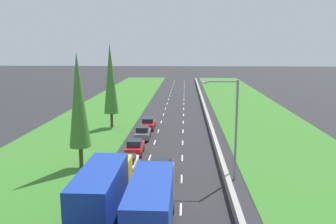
{
  "coord_description": "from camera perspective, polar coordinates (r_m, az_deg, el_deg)",
  "views": [
    {
      "loc": [
        1.99,
        -2.92,
        11.82
      ],
      "look_at": [
        -0.83,
        54.18,
        1.02
      ],
      "focal_mm": 37.27,
      "sensor_mm": 36.0,
      "label": 1
    }
  ],
  "objects": [
    {
      "name": "ground_plane",
      "position": [
        64.05,
        1.0,
        0.06
      ],
      "size": [
        300.0,
        300.0,
        0.0
      ],
      "primitive_type": "plane",
      "color": "#28282B",
      "rests_on": "ground"
    },
    {
      "name": "lane_markings",
      "position": [
        64.05,
        1.0,
        0.07
      ],
      "size": [
        3.64,
        116.0,
        0.01
      ],
      "color": "white",
      "rests_on": "ground"
    },
    {
      "name": "black_sedan_centre_lane",
      "position": [
        32.2,
        -1.19,
        -9.29
      ],
      "size": [
        1.82,
        4.5,
        1.64
      ],
      "color": "black",
      "rests_on": "ground"
    },
    {
      "name": "white_hatchback_left_lane",
      "position": [
        33.7,
        -6.62,
        -8.39
      ],
      "size": [
        1.74,
        3.9,
        1.72
      ],
      "color": "white",
      "rests_on": "ground"
    },
    {
      "name": "grass_verge_left",
      "position": [
        65.67,
        -10.1,
        0.18
      ],
      "size": [
        14.0,
        140.0,
        0.04
      ],
      "primitive_type": "cube",
      "color": "#387528",
      "rests_on": "ground"
    },
    {
      "name": "grass_verge_right",
      "position": [
        65.2,
        13.7,
        -0.04
      ],
      "size": [
        14.0,
        140.0,
        0.04
      ],
      "primitive_type": "cube",
      "color": "#387528",
      "rests_on": "ground"
    },
    {
      "name": "grey_hatchback_left_lane",
      "position": [
        45.03,
        -4.13,
        -3.44
      ],
      "size": [
        1.74,
        3.9,
        1.72
      ],
      "color": "slate",
      "rests_on": "ground"
    },
    {
      "name": "poplar_tree_third",
      "position": [
        51.06,
        -9.39,
        5.35
      ],
      "size": [
        2.11,
        2.11,
        12.28
      ],
      "color": "#4C3823",
      "rests_on": "ground"
    },
    {
      "name": "blue_box_truck_left_lane",
      "position": [
        24.14,
        -10.49,
        -13.01
      ],
      "size": [
        2.46,
        9.4,
        4.18
      ],
      "color": "black",
      "rests_on": "ground"
    },
    {
      "name": "red_sedan_left_lane",
      "position": [
        50.69,
        -3.24,
        -1.86
      ],
      "size": [
        1.82,
        4.5,
        1.64
      ],
      "color": "red",
      "rests_on": "ground"
    },
    {
      "name": "blue_box_truck_centre_lane",
      "position": [
        22.03,
        -2.62,
        -15.25
      ],
      "size": [
        2.46,
        9.4,
        4.18
      ],
      "color": "black",
      "rests_on": "ground"
    },
    {
      "name": "street_light_mast",
      "position": [
        30.95,
        10.49,
        -1.77
      ],
      "size": [
        3.2,
        0.28,
        9.0
      ],
      "color": "gray",
      "rests_on": "ground"
    },
    {
      "name": "poplar_tree_second",
      "position": [
        34.31,
        -14.45,
        1.83
      ],
      "size": [
        2.08,
        2.08,
        11.36
      ],
      "color": "#4C3823",
      "rests_on": "ground"
    },
    {
      "name": "red_hatchback_left_lane",
      "position": [
        38.94,
        -5.42,
        -5.73
      ],
      "size": [
        1.74,
        3.9,
        1.72
      ],
      "color": "red",
      "rests_on": "ground"
    },
    {
      "name": "median_barrier",
      "position": [
        64.05,
        6.1,
        0.39
      ],
      "size": [
        0.44,
        120.0,
        0.85
      ],
      "primitive_type": "cube",
      "color": "#9E9B93",
      "rests_on": "ground"
    }
  ]
}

